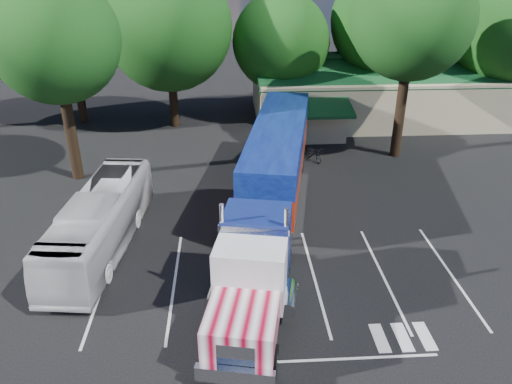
{
  "coord_description": "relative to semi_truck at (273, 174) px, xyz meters",
  "views": [
    {
      "loc": [
        -0.62,
        -24.55,
        13.74
      ],
      "look_at": [
        0.81,
        -0.93,
        2.0
      ],
      "focal_mm": 35.0,
      "sensor_mm": 36.0,
      "label": 1
    }
  ],
  "objects": [
    {
      "name": "tree_row_e",
      "position": [
        11.22,
        18.21,
        5.41
      ],
      "size": [
        9.6,
        9.6,
        12.9
      ],
      "color": "black",
      "rests_on": "ground"
    },
    {
      "name": "silver_sedan",
      "position": [
        8.57,
        14.21,
        -1.93
      ],
      "size": [
        4.74,
        2.4,
        1.49
      ],
      "primitive_type": "imported",
      "rotation": [
        0.0,
        0.0,
        1.38
      ],
      "color": "#9B9EA3",
      "rests_on": "ground"
    },
    {
      "name": "tree_row_d",
      "position": [
        2.22,
        17.71,
        3.91
      ],
      "size": [
        8.0,
        8.0,
        10.6
      ],
      "color": "black",
      "rests_on": "ground"
    },
    {
      "name": "semi_truck",
      "position": [
        0.0,
        0.0,
        0.0
      ],
      "size": [
        7.08,
        22.66,
        4.73
      ],
      "rotation": [
        0.0,
        0.0,
        -0.19
      ],
      "color": "black",
      "rests_on": "ground"
    },
    {
      "name": "tour_bus",
      "position": [
        -8.78,
        -2.53,
        -1.17
      ],
      "size": [
        3.75,
        11.01,
        3.01
      ],
      "primitive_type": "imported",
      "rotation": [
        0.0,
        0.0,
        -0.12
      ],
      "color": "silver",
      "rests_on": "ground"
    },
    {
      "name": "tree_near_left",
      "position": [
        -12.28,
        6.21,
        6.14
      ],
      "size": [
        7.6,
        7.6,
        12.65
      ],
      "color": "black",
      "rests_on": "ground"
    },
    {
      "name": "tree_row_c",
      "position": [
        -6.78,
        16.41,
        5.37
      ],
      "size": [
        10.0,
        10.0,
        13.05
      ],
      "color": "black",
      "rests_on": "ground"
    },
    {
      "name": "tree_row_f",
      "position": [
        21.22,
        17.01,
        5.12
      ],
      "size": [
        10.4,
        10.4,
        13.0
      ],
      "color": "black",
      "rests_on": "ground"
    },
    {
      "name": "woman",
      "position": [
        -0.18,
        -5.79,
        -1.91
      ],
      "size": [
        0.45,
        0.61,
        1.52
      ],
      "primitive_type": "imported",
      "rotation": [
        0.0,
        0.0,
        1.4
      ],
      "color": "black",
      "rests_on": "ground"
    },
    {
      "name": "event_hall",
      "position": [
        11.96,
        18.02,
        -0.46
      ],
      "size": [
        24.2,
        14.12,
        5.55
      ],
      "color": "tan",
      "rests_on": "ground"
    },
    {
      "name": "ground",
      "position": [
        -1.78,
        0.21,
        -2.67
      ],
      "size": [
        120.0,
        120.0,
        0.0
      ],
      "primitive_type": "plane",
      "color": "black",
      "rests_on": "ground"
    },
    {
      "name": "tree_row_b",
      "position": [
        -14.78,
        18.01,
        4.46
      ],
      "size": [
        8.4,
        8.4,
        11.35
      ],
      "color": "black",
      "rests_on": "ground"
    },
    {
      "name": "tree_near_right",
      "position": [
        9.72,
        8.71,
        6.79
      ],
      "size": [
        8.0,
        8.0,
        13.5
      ],
      "color": "black",
      "rests_on": "ground"
    },
    {
      "name": "bicycle",
      "position": [
        3.72,
        8.18,
        -2.16
      ],
      "size": [
        1.33,
        2.06,
        1.02
      ],
      "primitive_type": "imported",
      "rotation": [
        0.0,
        0.0,
        0.37
      ],
      "color": "black",
      "rests_on": "ground"
    }
  ]
}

